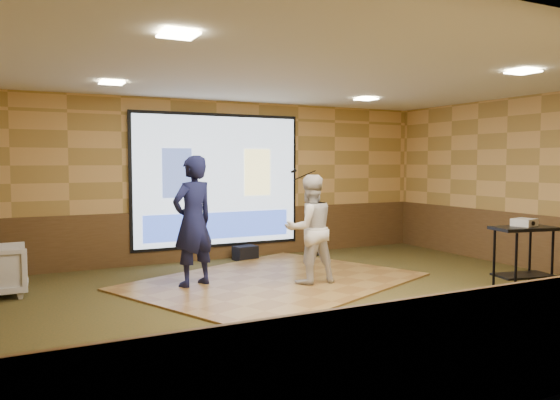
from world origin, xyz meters
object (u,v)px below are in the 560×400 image
projector (524,222)px  dance_floor (274,281)px  projector_screen (218,182)px  player_right (310,229)px  mic_stand (312,230)px  duffel_bag (245,253)px  av_table (524,247)px  player_left (193,221)px

projector → dance_floor: bearing=130.4°
projector_screen → player_right: 2.76m
dance_floor → mic_stand: bearing=46.8°
projector → duffel_bag: (-2.62, 4.04, -0.85)m
dance_floor → player_right: player_right is taller
dance_floor → mic_stand: 2.63m
projector_screen → projector: (3.04, -4.35, -0.49)m
projector_screen → player_right: (0.47, -2.65, -0.63)m
projector → mic_stand: 4.17m
av_table → dance_floor: bearing=143.7°
player_left → av_table: 4.77m
dance_floor → projector: bearing=-34.8°
dance_floor → mic_stand: (1.77, 1.89, 0.48)m
projector_screen → av_table: 5.38m
player_right → projector: bearing=150.0°
av_table → mic_stand: (-1.14, 4.02, -0.15)m
projector_screen → duffel_bag: size_ratio=7.76×
projector_screen → dance_floor: bearing=-88.5°
player_left → player_right: size_ratio=1.17×
projector → player_left: bearing=136.4°
player_left → mic_stand: bearing=-172.0°
player_right → mic_stand: size_ratio=0.95×
av_table → projector: bearing=40.7°
projector_screen → mic_stand: (1.83, -0.39, -0.98)m
player_left → player_right: 1.74m
mic_stand → dance_floor: bearing=-153.9°
mic_stand → duffel_bag: mic_stand is taller
player_left → projector: player_left is taller
player_right → av_table: size_ratio=1.75×
player_left → projector: size_ratio=6.01×
mic_stand → duffel_bag: 1.46m
duffel_bag → player_right: bearing=-88.9°
projector_screen → av_table: projector_screen is taller
dance_floor → mic_stand: size_ratio=2.42×
player_left → player_right: bearing=138.2°
duffel_bag → projector: bearing=-57.1°
av_table → mic_stand: bearing=105.8°
projector → duffel_bag: 4.89m
player_left → av_table: bearing=129.2°
player_right → av_table: player_right is taller
projector → mic_stand: bearing=92.3°
projector → av_table: bearing=-154.1°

